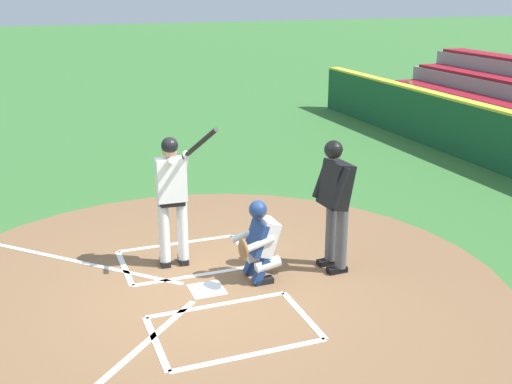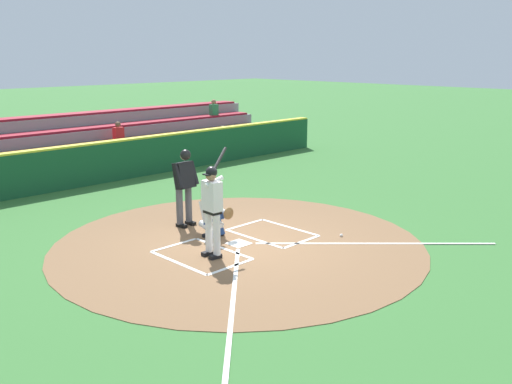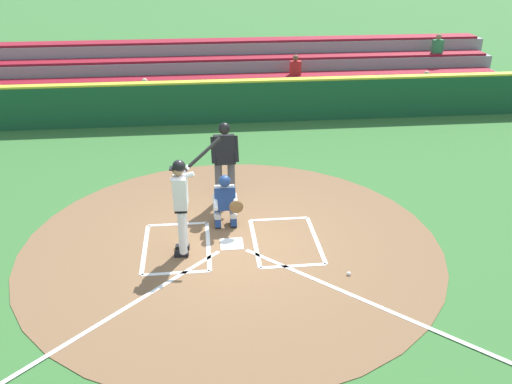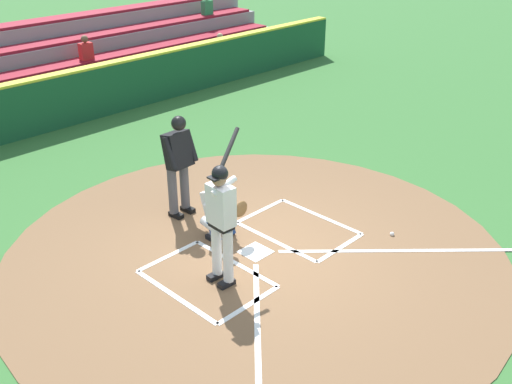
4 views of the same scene
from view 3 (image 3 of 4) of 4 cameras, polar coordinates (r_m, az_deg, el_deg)
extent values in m
plane|color=#387033|center=(10.87, -2.48, -5.34)|extent=(120.00, 120.00, 0.00)
cylinder|color=brown|center=(10.86, -2.48, -5.31)|extent=(8.00, 8.00, 0.01)
cube|color=white|center=(10.86, -2.49, -5.27)|extent=(0.44, 0.44, 0.01)
cube|color=white|center=(11.74, 2.34, -2.76)|extent=(1.20, 0.08, 0.01)
cube|color=white|center=(10.21, 3.80, -7.50)|extent=(1.20, 0.08, 0.01)
cube|color=white|center=(10.89, -0.11, -5.14)|extent=(0.08, 1.80, 0.01)
cube|color=white|center=(11.06, 6.10, -4.78)|extent=(0.08, 1.80, 0.01)
cube|color=white|center=(11.64, -7.96, -3.25)|extent=(1.20, 0.08, 0.01)
cube|color=white|center=(10.10, -8.15, -8.14)|extent=(1.20, 0.08, 0.01)
cube|color=white|center=(10.85, -4.87, -5.38)|extent=(0.08, 1.80, 0.01)
cube|color=white|center=(10.90, -11.21, -5.64)|extent=(0.08, 1.80, 0.01)
cube|color=white|center=(9.24, -14.98, -12.43)|extent=(3.73, 3.73, 0.01)
cube|color=white|center=(9.48, 11.43, -10.93)|extent=(3.73, 3.73, 0.01)
cylinder|color=white|center=(10.32, -7.49, -4.15)|extent=(0.15, 0.15, 0.84)
cube|color=black|center=(10.55, -7.56, -6.30)|extent=(0.27, 0.14, 0.09)
cylinder|color=white|center=(10.54, -7.38, -3.45)|extent=(0.15, 0.15, 0.84)
cube|color=black|center=(10.77, -7.46, -5.57)|extent=(0.27, 0.14, 0.09)
cube|color=black|center=(10.21, -7.58, -1.49)|extent=(0.24, 0.35, 0.10)
cube|color=white|center=(10.08, -7.68, 0.08)|extent=(0.26, 0.41, 0.60)
sphere|color=#9E7051|center=(9.91, -7.93, 2.22)|extent=(0.21, 0.21, 0.21)
sphere|color=black|center=(9.88, -7.84, 2.60)|extent=(0.23, 0.23, 0.23)
cube|color=black|center=(9.91, -8.46, 2.40)|extent=(0.12, 0.18, 0.02)
cylinder|color=white|center=(9.94, -7.49, 1.51)|extent=(0.43, 0.12, 0.21)
cylinder|color=white|center=(10.13, -7.40, 1.99)|extent=(0.27, 0.11, 0.29)
cylinder|color=black|center=(10.11, -5.40, 3.89)|extent=(0.70, 0.32, 0.53)
cylinder|color=black|center=(10.09, -7.15, 2.28)|extent=(0.09, 0.10, 0.08)
cube|color=black|center=(11.51, -2.30, -3.19)|extent=(0.12, 0.26, 0.09)
cube|color=navy|center=(11.40, -2.30, -2.61)|extent=(0.12, 0.24, 0.37)
cylinder|color=silver|center=(11.45, -2.35, -2.02)|extent=(0.15, 0.36, 0.21)
cube|color=black|center=(11.49, -3.89, -3.28)|extent=(0.12, 0.26, 0.09)
cube|color=navy|center=(11.39, -3.91, -2.69)|extent=(0.12, 0.24, 0.37)
cylinder|color=silver|center=(11.44, -3.94, -2.10)|extent=(0.15, 0.36, 0.21)
cube|color=silver|center=(11.30, -3.19, -0.51)|extent=(0.40, 0.36, 0.52)
cube|color=navy|center=(11.20, -3.15, -0.75)|extent=(0.42, 0.22, 0.46)
sphere|color=brown|center=(11.08, -3.21, 1.06)|extent=(0.21, 0.21, 0.21)
sphere|color=navy|center=(11.05, -3.21, 1.11)|extent=(0.24, 0.24, 0.24)
cylinder|color=silver|center=(11.17, -2.11, -0.93)|extent=(0.09, 0.45, 0.20)
cylinder|color=silver|center=(11.15, -4.15, -1.03)|extent=(0.09, 0.45, 0.20)
ellipsoid|color=brown|center=(11.00, -2.02, -1.53)|extent=(0.28, 0.10, 0.28)
cylinder|color=#4C4C51|center=(12.31, -2.52, 1.22)|extent=(0.16, 0.16, 0.86)
cube|color=black|center=(12.47, -2.45, -0.83)|extent=(0.14, 0.29, 0.09)
cylinder|color=#4C4C51|center=(12.29, -3.81, 1.13)|extent=(0.16, 0.16, 0.86)
cube|color=black|center=(12.44, -3.73, -0.91)|extent=(0.14, 0.29, 0.09)
cube|color=black|center=(11.98, -3.23, 4.32)|extent=(0.46, 0.38, 0.66)
sphere|color=beige|center=(11.78, -3.26, 6.39)|extent=(0.22, 0.22, 0.22)
sphere|color=black|center=(11.75, -3.25, 6.45)|extent=(0.25, 0.25, 0.25)
cylinder|color=black|center=(11.92, -2.04, 4.39)|extent=(0.11, 0.29, 0.56)
cylinder|color=black|center=(11.87, -4.34, 4.25)|extent=(0.11, 0.29, 0.56)
sphere|color=white|center=(10.07, 9.39, -8.18)|extent=(0.07, 0.07, 0.07)
cube|color=#19512D|center=(17.54, -4.20, 9.03)|extent=(22.00, 0.36, 1.25)
cube|color=yellow|center=(17.37, -4.27, 11.11)|extent=(22.00, 0.32, 0.06)
cube|color=gray|center=(18.64, -4.29, 8.74)|extent=(20.00, 0.85, 0.45)
cube|color=maroon|center=(18.56, -4.32, 9.52)|extent=(19.60, 0.72, 0.08)
cube|color=gray|center=(19.39, -4.41, 10.09)|extent=(20.00, 0.85, 0.90)
cube|color=maroon|center=(19.27, -4.46, 11.49)|extent=(19.60, 0.72, 0.08)
cube|color=gray|center=(20.16, -4.53, 11.34)|extent=(20.00, 0.85, 1.35)
cube|color=maroon|center=(20.00, -4.60, 13.32)|extent=(19.60, 0.72, 0.08)
cube|color=gray|center=(20.93, -4.63, 12.49)|extent=(20.00, 0.85, 1.80)
cube|color=maroon|center=(20.74, -4.72, 15.02)|extent=(19.60, 0.72, 0.08)
cube|color=#2D844C|center=(21.67, 17.95, 13.89)|extent=(0.36, 0.22, 0.46)
sphere|color=#9E7051|center=(21.61, 18.07, 14.76)|extent=(0.20, 0.20, 0.20)
cube|color=#284C9E|center=(19.95, 16.80, 10.45)|extent=(0.36, 0.22, 0.46)
sphere|color=tan|center=(19.87, 16.92, 11.39)|extent=(0.20, 0.20, 0.20)
cube|color=red|center=(19.44, 4.03, 12.45)|extent=(0.36, 0.22, 0.46)
sphere|color=brown|center=(19.37, 4.06, 13.43)|extent=(0.20, 0.20, 0.20)
cube|color=black|center=(18.51, -11.15, 9.94)|extent=(0.36, 0.22, 0.46)
sphere|color=beige|center=(18.42, -11.24, 10.95)|extent=(0.20, 0.20, 0.20)
camera|label=1|loc=(10.78, 40.66, 10.12)|focal=44.37mm
camera|label=2|loc=(7.56, -84.17, -10.31)|focal=39.35mm
camera|label=4|loc=(6.45, -62.98, 8.48)|focal=42.22mm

